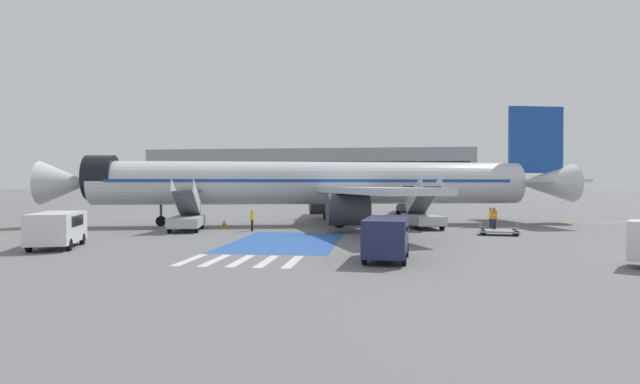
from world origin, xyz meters
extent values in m
plane|color=slate|center=(0.00, 0.00, 0.00)|extent=(600.00, 600.00, 0.00)
cube|color=gold|center=(-1.80, 0.09, 0.00)|extent=(78.20, 18.95, 0.01)
cube|color=#2856A8|center=(-1.80, -12.51, 0.00)|extent=(6.30, 11.34, 0.01)
cube|color=silver|center=(-4.80, -20.23, 0.00)|extent=(0.44, 3.60, 0.01)
cube|color=silver|center=(-3.60, -20.23, 0.00)|extent=(0.44, 3.60, 0.01)
cube|color=silver|center=(-2.40, -20.23, 0.00)|extent=(0.44, 3.60, 0.01)
cube|color=silver|center=(-1.20, -20.23, 0.00)|extent=(0.44, 3.60, 0.01)
cube|color=silver|center=(0.00, -20.23, 0.00)|extent=(0.44, 3.60, 0.01)
cylinder|color=silver|center=(-1.80, 0.09, 3.58)|extent=(36.21, 12.00, 3.61)
cone|color=silver|center=(-21.42, -4.62, 3.58)|extent=(4.69, 4.37, 3.54)
cone|color=silver|center=(18.52, 4.97, 3.58)|extent=(6.08, 4.64, 3.47)
cylinder|color=black|center=(-18.78, -3.98, 4.04)|extent=(2.96, 4.06, 3.65)
cube|color=#19479E|center=(-1.80, 0.09, 3.77)|extent=(33.40, 11.39, 0.24)
cube|color=silver|center=(3.27, -7.10, 3.04)|extent=(9.77, 16.14, 0.44)
cylinder|color=#38383D|center=(1.52, -6.12, 1.64)|extent=(3.46, 2.95, 2.31)
cube|color=silver|center=(-0.54, 8.81, 3.04)|extent=(5.82, 15.98, 0.44)
cylinder|color=#38383D|center=(-1.66, 7.13, 1.64)|extent=(3.46, 2.95, 2.31)
cube|color=#19479E|center=(17.73, 4.78, 7.48)|extent=(5.01, 1.53, 5.98)
cube|color=silver|center=(18.00, 1.31, 3.77)|extent=(4.51, 6.38, 0.24)
cube|color=silver|center=(16.40, 7.99, 3.77)|extent=(4.51, 6.38, 0.24)
cylinder|color=#38383D|center=(-14.18, -2.88, 1.82)|extent=(0.20, 0.20, 2.80)
cylinder|color=black|center=(-14.18, -2.88, 0.42)|extent=(0.88, 0.47, 0.84)
cylinder|color=#38383D|center=(0.54, -2.34, 1.80)|extent=(0.24, 0.24, 2.49)
cylinder|color=black|center=(0.54, -2.34, 0.55)|extent=(1.21, 0.84, 1.10)
cylinder|color=#38383D|center=(-0.82, 3.32, 1.80)|extent=(0.24, 0.24, 2.49)
cylinder|color=black|center=(-0.82, 3.32, 0.55)|extent=(1.21, 0.84, 1.10)
cube|color=#ADB2BA|center=(-10.50, -6.53, 0.70)|extent=(3.26, 5.18, 0.70)
cylinder|color=black|center=(-11.80, -5.11, 0.35)|extent=(0.38, 0.73, 0.70)
cylinder|color=black|center=(-9.98, -4.68, 0.35)|extent=(0.38, 0.73, 0.70)
cylinder|color=black|center=(-11.02, -8.38, 0.35)|extent=(0.38, 0.73, 0.70)
cylinder|color=black|center=(-9.20, -7.94, 0.35)|extent=(0.38, 0.73, 0.70)
cube|color=#4C4C51|center=(-10.50, -6.53, 1.99)|extent=(2.36, 4.37, 2.02)
cube|color=#4C4C51|center=(-11.03, -4.31, 2.93)|extent=(1.86, 1.45, 0.12)
cube|color=silver|center=(-11.25, -6.71, 2.46)|extent=(1.10, 4.37, 2.74)
cube|color=silver|center=(-9.75, -6.35, 2.46)|extent=(1.10, 4.37, 2.74)
cube|color=#ADB2BA|center=(7.18, -2.29, 0.70)|extent=(3.26, 5.18, 0.70)
cylinder|color=black|center=(5.88, -0.87, 0.35)|extent=(0.38, 0.73, 0.70)
cylinder|color=black|center=(7.70, -0.43, 0.35)|extent=(0.38, 0.73, 0.70)
cylinder|color=black|center=(6.67, -4.14, 0.35)|extent=(0.38, 0.73, 0.70)
cylinder|color=black|center=(8.49, -3.70, 0.35)|extent=(0.38, 0.73, 0.70)
cube|color=#4C4C51|center=(7.18, -2.29, 2.16)|extent=(2.36, 4.38, 2.36)
cube|color=#4C4C51|center=(6.65, -0.07, 3.27)|extent=(1.86, 1.45, 0.12)
cube|color=silver|center=(6.44, -2.47, 2.63)|extent=(1.12, 4.42, 3.05)
cube|color=silver|center=(7.93, -2.11, 2.63)|extent=(1.12, 4.42, 3.05)
cube|color=#38383D|center=(7.20, 19.49, 0.78)|extent=(3.10, 9.47, 0.60)
cube|color=silver|center=(7.49, 24.03, 1.28)|extent=(2.51, 2.22, 1.60)
cube|color=black|center=(7.56, 25.07, 1.60)|extent=(2.00, 0.17, 0.70)
cylinder|color=#B7BCC4|center=(7.17, 19.07, 2.26)|extent=(2.77, 6.56, 2.36)
cylinder|color=gold|center=(7.17, 19.07, 2.26)|extent=(2.42, 0.51, 2.40)
cylinder|color=black|center=(6.28, 23.70, 0.48)|extent=(0.34, 0.98, 0.96)
cylinder|color=black|center=(8.65, 23.54, 0.48)|extent=(0.34, 0.98, 0.96)
cylinder|color=black|center=(5.98, 19.05, 0.48)|extent=(0.34, 0.98, 0.96)
cylinder|color=black|center=(8.35, 18.89, 0.48)|extent=(0.34, 0.98, 0.96)
cylinder|color=black|center=(5.81, 16.46, 0.48)|extent=(0.34, 0.98, 0.96)
cylinder|color=black|center=(8.18, 16.31, 0.48)|extent=(0.34, 0.98, 0.96)
cube|color=#1E234C|center=(4.16, -19.27, 1.13)|extent=(2.21, 4.45, 1.61)
cube|color=black|center=(4.16, -19.27, 1.48)|extent=(2.06, 2.53, 0.58)
cylinder|color=black|center=(4.88, -20.68, 0.32)|extent=(0.26, 0.66, 0.64)
cylinder|color=black|center=(3.20, -20.53, 0.32)|extent=(0.26, 0.66, 0.64)
cylinder|color=black|center=(5.12, -18.02, 0.32)|extent=(0.26, 0.66, 0.64)
cylinder|color=black|center=(3.44, -17.87, 0.32)|extent=(0.26, 0.66, 0.64)
cube|color=silver|center=(-13.62, -17.00, 1.13)|extent=(3.47, 4.93, 1.61)
cube|color=black|center=(-13.62, -17.00, 1.48)|extent=(2.81, 3.04, 0.58)
cylinder|color=black|center=(-14.99, -16.01, 0.32)|extent=(0.40, 0.67, 0.64)
cylinder|color=black|center=(-13.19, -15.37, 0.32)|extent=(0.40, 0.67, 0.64)
cylinder|color=black|center=(-14.05, -18.63, 0.32)|extent=(0.40, 0.67, 0.64)
cylinder|color=black|center=(-12.25, -17.99, 0.32)|extent=(0.40, 0.67, 0.64)
cube|color=gray|center=(11.89, -6.93, 0.26)|extent=(2.78, 1.85, 0.12)
cylinder|color=black|center=(13.01, -6.45, 0.20)|extent=(0.41, 0.15, 0.40)
cylinder|color=black|center=(12.84, -7.71, 0.20)|extent=(0.41, 0.15, 0.40)
cylinder|color=black|center=(10.95, -6.16, 0.20)|extent=(0.41, 0.15, 0.40)
cylinder|color=black|center=(10.78, -7.42, 0.20)|extent=(0.41, 0.15, 0.40)
cylinder|color=gray|center=(13.17, -6.42, 0.59)|extent=(0.05, 0.05, 0.55)
cylinder|color=gray|center=(12.98, -7.78, 0.59)|extent=(0.05, 0.05, 0.55)
cylinder|color=gray|center=(10.81, -6.08, 0.59)|extent=(0.05, 0.05, 0.55)
cylinder|color=gray|center=(10.61, -7.45, 0.59)|extent=(0.05, 0.05, 0.55)
cylinder|color=black|center=(-5.58, -6.22, 0.41)|extent=(0.14, 0.14, 0.83)
cylinder|color=black|center=(-5.60, -6.05, 0.41)|extent=(0.14, 0.14, 0.83)
cube|color=yellow|center=(-5.59, -6.13, 1.15)|extent=(0.26, 0.44, 0.65)
cube|color=silver|center=(-5.59, -6.13, 1.15)|extent=(0.27, 0.45, 0.06)
sphere|color=beige|center=(-5.59, -6.13, 1.59)|extent=(0.22, 0.22, 0.22)
cylinder|color=#191E38|center=(12.53, -2.96, 0.41)|extent=(0.14, 0.14, 0.82)
cylinder|color=#191E38|center=(12.36, -2.95, 0.41)|extent=(0.14, 0.14, 0.82)
cube|color=orange|center=(12.44, -2.96, 1.14)|extent=(0.43, 0.25, 0.65)
cube|color=silver|center=(12.44, -2.96, 1.14)|extent=(0.45, 0.26, 0.06)
sphere|color=brown|center=(12.44, -2.96, 1.57)|extent=(0.22, 0.22, 0.22)
cylinder|color=#191E38|center=(12.55, -1.27, 0.40)|extent=(0.14, 0.14, 0.81)
cylinder|color=#191E38|center=(12.50, -1.44, 0.40)|extent=(0.14, 0.14, 0.81)
cube|color=yellow|center=(12.52, -1.35, 1.13)|extent=(0.32, 0.46, 0.64)
cube|color=silver|center=(12.52, -1.35, 1.13)|extent=(0.33, 0.47, 0.06)
sphere|color=#9E704C|center=(12.52, -1.35, 1.56)|extent=(0.22, 0.22, 0.22)
cone|color=orange|center=(-8.82, -2.76, 0.30)|extent=(0.53, 0.53, 0.59)
cylinder|color=white|center=(-8.82, -2.76, 0.33)|extent=(0.29, 0.29, 0.07)
cube|color=#89939E|center=(-15.51, 89.72, 6.35)|extent=(85.52, 12.00, 12.71)
cube|color=#19232D|center=(-15.51, 83.67, 6.99)|extent=(82.10, 0.10, 4.45)
camera|label=1|loc=(3.91, -42.15, 3.47)|focal=28.00mm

